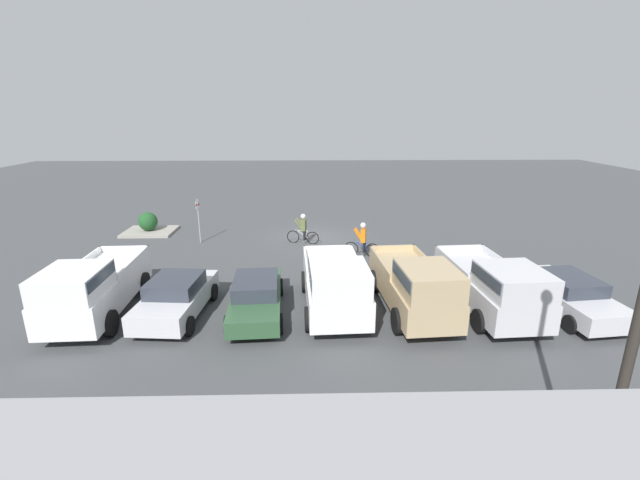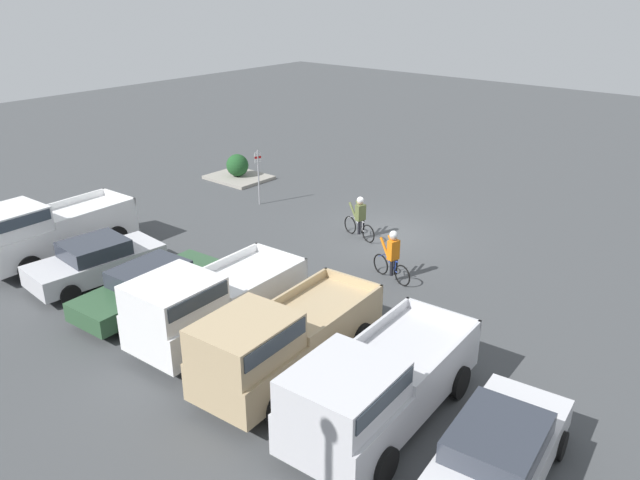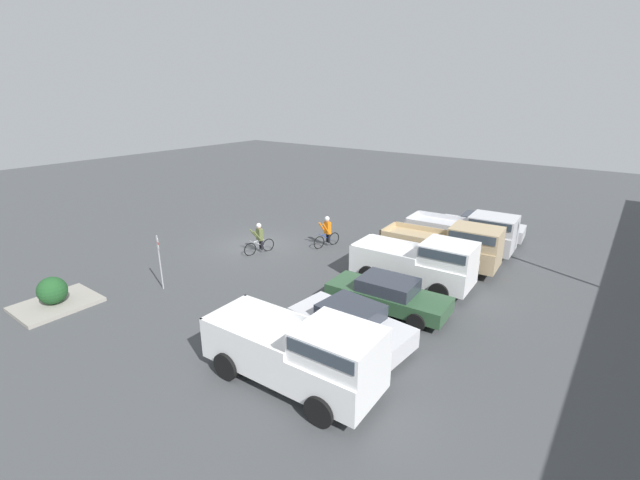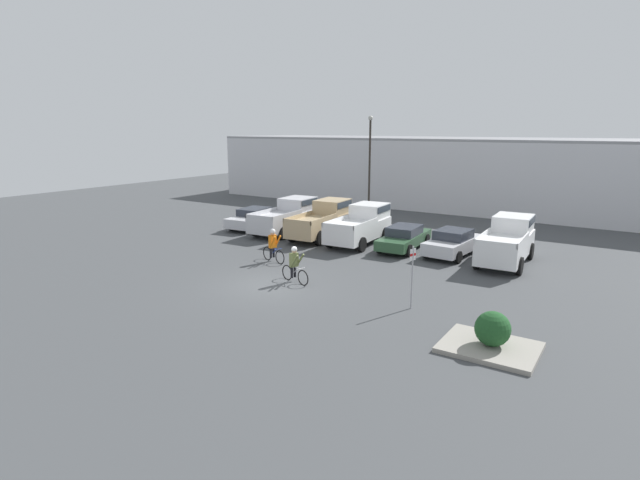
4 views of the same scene
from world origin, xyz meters
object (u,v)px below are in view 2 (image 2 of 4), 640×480
(pickup_truck_0, at_px, (374,386))
(pickup_truck_1, at_px, (279,340))
(fire_lane_sign, at_px, (258,172))
(pickup_truck_2, at_px, (208,302))
(sedan_1, at_px, (151,286))
(sedan_2, at_px, (96,261))
(shrub, at_px, (237,165))
(cyclist_0, at_px, (360,217))
(sedan_0, at_px, (496,456))
(pickup_truck_3, at_px, (45,230))
(cyclist_1, at_px, (392,254))

(pickup_truck_0, bearing_deg, pickup_truck_1, 0.51)
(fire_lane_sign, bearing_deg, pickup_truck_2, 128.16)
(sedan_1, xyz_separation_m, sedan_2, (2.80, 0.10, 0.03))
(sedan_1, xyz_separation_m, shrub, (7.71, -10.78, 0.01))
(pickup_truck_1, height_order, cyclist_0, pickup_truck_1)
(sedan_0, xyz_separation_m, pickup_truck_3, (16.78, 0.17, 0.48))
(pickup_truck_0, relative_size, pickup_truck_3, 1.03)
(shrub, bearing_deg, sedan_0, 150.04)
(shrub, bearing_deg, pickup_truck_1, 140.29)
(sedan_0, relative_size, fire_lane_sign, 1.96)
(pickup_truck_1, xyz_separation_m, cyclist_1, (1.08, -6.53, -0.26))
(pickup_truck_2, relative_size, shrub, 4.82)
(pickup_truck_2, bearing_deg, fire_lane_sign, -51.84)
(fire_lane_sign, bearing_deg, shrub, -29.76)
(pickup_truck_1, relative_size, pickup_truck_2, 1.07)
(sedan_2, xyz_separation_m, cyclist_0, (-4.36, -8.58, 0.13))
(pickup_truck_2, relative_size, pickup_truck_3, 0.97)
(pickup_truck_1, relative_size, pickup_truck_3, 1.03)
(sedan_0, bearing_deg, cyclist_0, -41.71)
(pickup_truck_3, relative_size, shrub, 4.98)
(cyclist_0, distance_m, fire_lane_sign, 5.75)
(sedan_1, relative_size, cyclist_1, 2.76)
(pickup_truck_0, xyz_separation_m, fire_lane_sign, (12.57, -9.02, 0.37))
(sedan_2, bearing_deg, shrub, -65.73)
(sedan_2, relative_size, fire_lane_sign, 1.77)
(pickup_truck_3, height_order, cyclist_1, pickup_truck_3)
(pickup_truck_1, distance_m, sedan_1, 5.66)
(fire_lane_sign, bearing_deg, sedan_2, 98.66)
(pickup_truck_0, relative_size, shrub, 5.12)
(pickup_truck_3, bearing_deg, fire_lane_sign, -99.02)
(sedan_1, relative_size, cyclist_0, 2.72)
(sedan_2, height_order, cyclist_1, cyclist_1)
(pickup_truck_1, bearing_deg, pickup_truck_2, -3.61)
(fire_lane_sign, bearing_deg, sedan_1, 115.38)
(pickup_truck_2, distance_m, sedan_1, 2.86)
(pickup_truck_0, height_order, sedan_1, pickup_truck_0)
(pickup_truck_1, distance_m, shrub, 17.35)
(sedan_0, height_order, sedan_2, sedan_2)
(pickup_truck_3, relative_size, cyclist_0, 3.08)
(cyclist_0, bearing_deg, fire_lane_sign, -2.69)
(sedan_2, height_order, shrub, sedan_2)
(pickup_truck_2, distance_m, pickup_truck_3, 8.40)
(shrub, bearing_deg, cyclist_0, 166.04)
(shrub, bearing_deg, cyclist_1, 159.64)
(pickup_truck_3, bearing_deg, sedan_0, -179.41)
(sedan_2, bearing_deg, sedan_1, -177.90)
(sedan_2, bearing_deg, cyclist_0, -116.94)
(pickup_truck_3, distance_m, cyclist_0, 11.31)
(sedan_2, bearing_deg, fire_lane_sign, -81.34)
(pickup_truck_0, distance_m, pickup_truck_1, 2.79)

